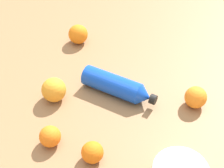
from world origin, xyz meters
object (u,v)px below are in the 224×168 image
object	(u,v)px
orange_3	(54,90)
orange_4	(78,34)
water_bottle	(118,86)
orange_1	(50,136)
orange_0	(92,152)
orange_2	(196,97)

from	to	relation	value
orange_3	orange_4	world-z (taller)	orange_3
water_bottle	orange_3	distance (m)	0.20
orange_1	orange_3	distance (m)	0.18
orange_0	orange_3	bearing A→B (deg)	-114.66
orange_3	orange_1	bearing A→B (deg)	39.42
water_bottle	orange_2	distance (m)	0.25
water_bottle	orange_2	world-z (taller)	orange_2
orange_0	water_bottle	bearing A→B (deg)	-159.68
water_bottle	orange_4	xyz separation A→B (m)	(-0.15, -0.29, 0.00)
orange_1	orange_2	world-z (taller)	orange_2
water_bottle	orange_1	distance (m)	0.28
orange_0	orange_4	bearing A→B (deg)	-136.00
orange_3	orange_4	size ratio (longest dim) A/B	1.05
water_bottle	orange_0	xyz separation A→B (m)	(0.25, 0.09, -0.00)
orange_1	orange_4	size ratio (longest dim) A/B	0.82
orange_1	orange_3	bearing A→B (deg)	-140.58
water_bottle	orange_0	distance (m)	0.27
orange_1	orange_4	world-z (taller)	orange_4
water_bottle	orange_4	world-z (taller)	orange_4
orange_0	orange_3	world-z (taller)	orange_3
orange_2	orange_3	bearing A→B (deg)	-57.87
orange_2	orange_3	world-z (taller)	orange_3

